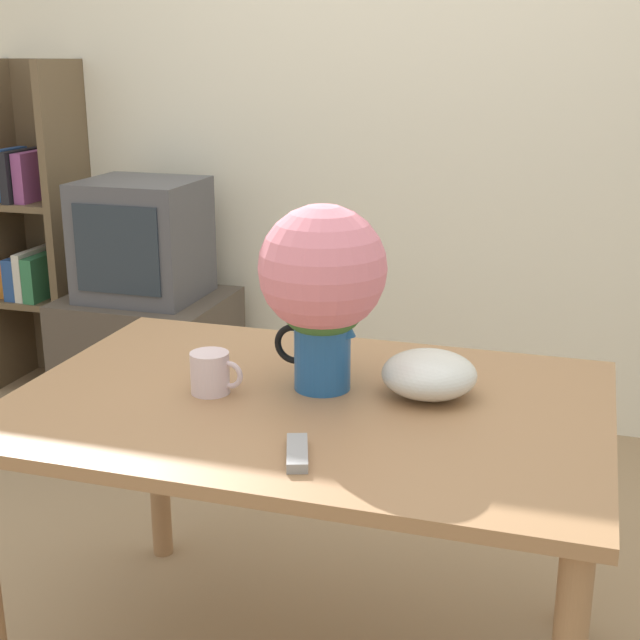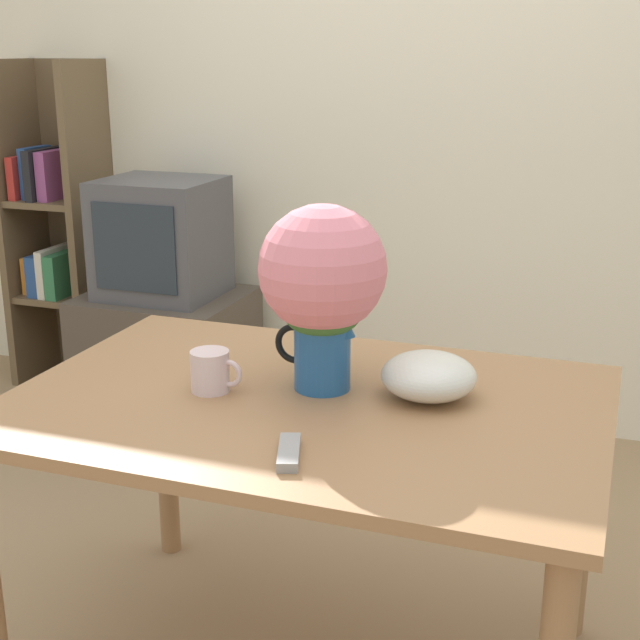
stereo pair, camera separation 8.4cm
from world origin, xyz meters
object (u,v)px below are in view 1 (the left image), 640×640
at_px(coffee_mug, 211,373).
at_px(tv_set, 143,239).
at_px(flower_vase, 322,282).
at_px(white_bowl, 429,374).

height_order(coffee_mug, tv_set, tv_set).
xyz_separation_m(flower_vase, coffee_mug, (-0.23, -0.10, -0.21)).
relative_size(coffee_mug, tv_set, 0.26).
distance_m(white_bowl, tv_set, 1.88).
height_order(flower_vase, tv_set, flower_vase).
height_order(white_bowl, tv_set, tv_set).
relative_size(white_bowl, tv_set, 0.45).
distance_m(flower_vase, tv_set, 1.74).
bearing_deg(flower_vase, coffee_mug, -156.19).
bearing_deg(tv_set, coffee_mug, -56.63).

